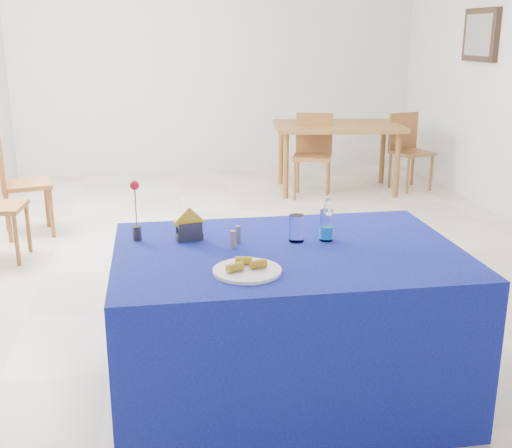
{
  "coord_description": "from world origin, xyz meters",
  "views": [
    {
      "loc": [
        -0.82,
        -4.65,
        1.72
      ],
      "look_at": [
        -0.39,
        -2.0,
        0.92
      ],
      "focal_mm": 45.0,
      "sensor_mm": 36.0,
      "label": 1
    }
  ],
  "objects_px": {
    "chair_bg_right": "(408,145)",
    "chair_win_b": "(15,177)",
    "plate": "(247,271)",
    "blue_table": "(287,323)",
    "chair_bg_left": "(313,149)",
    "oak_table": "(338,131)",
    "water_bottle": "(326,226)"
  },
  "relations": [
    {
      "from": "plate",
      "to": "chair_bg_right",
      "type": "relative_size",
      "value": 0.34
    },
    {
      "from": "water_bottle",
      "to": "chair_bg_left",
      "type": "xyz_separation_m",
      "value": [
        0.91,
        3.85,
        -0.32
      ]
    },
    {
      "from": "oak_table",
      "to": "blue_table",
      "type": "bearing_deg",
      "value": -109.17
    },
    {
      "from": "oak_table",
      "to": "chair_bg_right",
      "type": "xyz_separation_m",
      "value": [
        0.83,
        -0.01,
        -0.18
      ]
    },
    {
      "from": "oak_table",
      "to": "chair_bg_left",
      "type": "bearing_deg",
      "value": -151.35
    },
    {
      "from": "blue_table",
      "to": "chair_bg_left",
      "type": "distance_m",
      "value": 4.1
    },
    {
      "from": "plate",
      "to": "chair_win_b",
      "type": "bearing_deg",
      "value": 116.08
    },
    {
      "from": "plate",
      "to": "chair_bg_left",
      "type": "distance_m",
      "value": 4.43
    },
    {
      "from": "chair_bg_left",
      "to": "oak_table",
      "type": "bearing_deg",
      "value": 47.21
    },
    {
      "from": "blue_table",
      "to": "chair_bg_left",
      "type": "height_order",
      "value": "chair_bg_left"
    },
    {
      "from": "blue_table",
      "to": "oak_table",
      "type": "relative_size",
      "value": 1.08
    },
    {
      "from": "water_bottle",
      "to": "chair_win_b",
      "type": "relative_size",
      "value": 0.23
    },
    {
      "from": "blue_table",
      "to": "chair_win_b",
      "type": "distance_m",
      "value": 3.42
    },
    {
      "from": "plate",
      "to": "chair_win_b",
      "type": "distance_m",
      "value": 3.56
    },
    {
      "from": "chair_bg_right",
      "to": "chair_bg_left",
      "type": "bearing_deg",
      "value": 171.78
    },
    {
      "from": "plate",
      "to": "chair_bg_left",
      "type": "xyz_separation_m",
      "value": [
        1.34,
        4.22,
        -0.25
      ]
    },
    {
      "from": "water_bottle",
      "to": "chair_bg_left",
      "type": "height_order",
      "value": "water_bottle"
    },
    {
      "from": "blue_table",
      "to": "chair_bg_right",
      "type": "distance_m",
      "value": 4.69
    },
    {
      "from": "plate",
      "to": "oak_table",
      "type": "bearing_deg",
      "value": 69.27
    },
    {
      "from": "chair_win_b",
      "to": "plate",
      "type": "bearing_deg",
      "value": -168.84
    },
    {
      "from": "plate",
      "to": "water_bottle",
      "type": "distance_m",
      "value": 0.58
    },
    {
      "from": "chair_bg_left",
      "to": "plate",
      "type": "bearing_deg",
      "value": -89.11
    },
    {
      "from": "chair_win_b",
      "to": "chair_bg_right",
      "type": "bearing_deg",
      "value": -88.48
    },
    {
      "from": "chair_bg_left",
      "to": "chair_bg_right",
      "type": "distance_m",
      "value": 1.16
    },
    {
      "from": "oak_table",
      "to": "chair_win_b",
      "type": "xyz_separation_m",
      "value": [
        -3.22,
        -1.2,
        -0.15
      ]
    },
    {
      "from": "chair_bg_right",
      "to": "chair_win_b",
      "type": "xyz_separation_m",
      "value": [
        -4.05,
        -1.2,
        0.04
      ]
    },
    {
      "from": "chair_win_b",
      "to": "blue_table",
      "type": "bearing_deg",
      "value": -163.34
    },
    {
      "from": "blue_table",
      "to": "chair_win_b",
      "type": "height_order",
      "value": "chair_win_b"
    },
    {
      "from": "water_bottle",
      "to": "plate",
      "type": "bearing_deg",
      "value": -139.88
    },
    {
      "from": "plate",
      "to": "chair_win_b",
      "type": "relative_size",
      "value": 0.32
    },
    {
      "from": "chair_bg_left",
      "to": "blue_table",
      "type": "bearing_deg",
      "value": -87.2
    },
    {
      "from": "water_bottle",
      "to": "chair_bg_left",
      "type": "distance_m",
      "value": 3.96
    }
  ]
}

